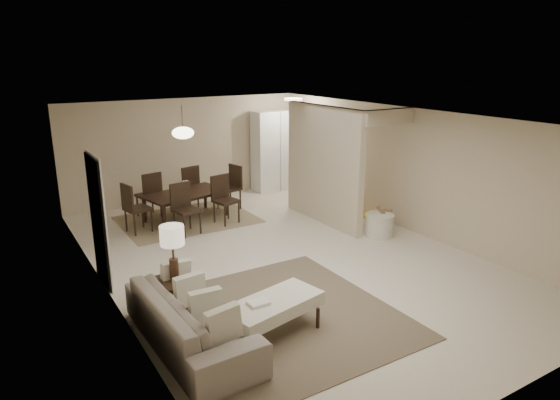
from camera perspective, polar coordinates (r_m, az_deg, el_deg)
floor at (r=9.03m, az=0.22°, el=-6.49°), size 9.00×9.00×0.00m
ceiling at (r=8.39m, az=0.24°, el=9.47°), size 9.00×9.00×0.00m
back_wall at (r=12.58m, az=-10.67°, el=5.71°), size 6.00×0.00×6.00m
left_wall at (r=7.55m, az=-19.52°, el=-1.96°), size 0.00×9.00×9.00m
right_wall at (r=10.47m, az=14.36°, el=3.38°), size 0.00×9.00×9.00m
partition at (r=10.61m, az=4.96°, el=4.00°), size 0.15×2.50×2.50m
doorway at (r=8.19m, az=-20.08°, el=-2.32°), size 0.04×0.90×2.04m
pantry_cabinet at (r=13.32m, az=-0.57°, el=5.69°), size 1.20×0.55×2.10m
flush_light at (r=12.31m, az=1.53°, el=11.44°), size 0.44×0.44×0.05m
living_rug at (r=7.05m, az=-0.59°, el=-13.34°), size 3.20×3.20×0.01m
sofa at (r=6.43m, az=-10.16°, el=-13.31°), size 2.38×0.99×0.69m
ottoman_bench at (r=6.56m, az=-0.75°, el=-12.05°), size 1.41×0.86×0.47m
side_table at (r=7.01m, az=-11.78°, el=-11.15°), size 0.57×0.57×0.61m
table_lamp at (r=6.66m, az=-12.21°, el=-4.52°), size 0.32×0.32×0.76m
round_pouf at (r=10.15m, az=11.26°, el=-2.85°), size 0.58×0.58×0.45m
wicker_basket at (r=10.36m, az=11.67°, el=-2.81°), size 0.44×0.44×0.33m
dining_rug at (r=11.18m, az=-10.51°, el=-2.20°), size 2.80×2.10×0.01m
dining_table at (r=11.09m, az=-10.59°, el=-0.72°), size 1.91×1.30×0.61m
dining_chairs at (r=11.03m, az=-10.64°, el=0.32°), size 2.81×2.25×1.03m
vase at (r=10.98m, az=-10.69°, el=1.20°), size 0.20×0.20×0.16m
yellow_mat at (r=11.38m, az=8.20°, el=-1.76°), size 0.99×0.66×0.01m
pendant_light at (r=10.74m, az=-11.03°, el=7.55°), size 0.46×0.46×0.71m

